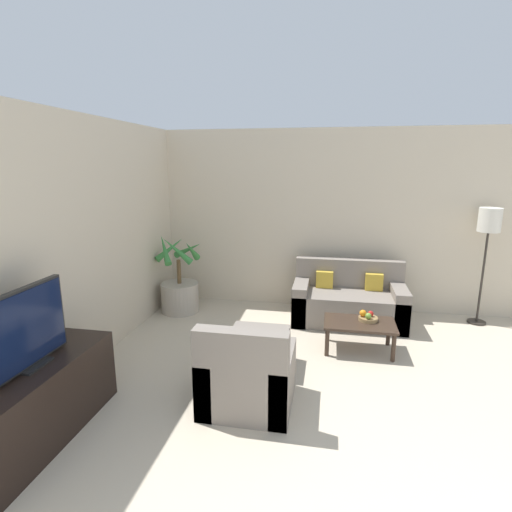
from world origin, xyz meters
name	(u,v)px	position (x,y,z in m)	size (l,w,h in m)	color
wall_back	(399,223)	(0.00, 5.90, 1.35)	(8.66, 0.06, 2.70)	beige
wall_left	(41,258)	(-3.56, 2.93, 1.35)	(0.06, 7.47, 2.70)	beige
tv_console	(37,403)	(-3.23, 2.29, 0.32)	(0.52, 1.46, 0.64)	black
television	(28,328)	(-3.22, 2.29, 0.96)	(0.18, 0.78, 0.64)	black
potted_palm	(180,290)	(-3.17, 5.25, 0.34)	(0.71, 0.70, 1.20)	#ADA393
sofa_loveseat	(348,302)	(-0.69, 5.31, 0.29)	(1.53, 0.77, 0.85)	gray
floor_lamp	(489,228)	(1.10, 5.58, 1.36)	(0.28, 0.28, 1.62)	#2D2823
coffee_table	(359,326)	(-0.59, 4.40, 0.31)	(0.83, 0.52, 0.36)	#38281E
fruit_bowl	(368,319)	(-0.49, 4.47, 0.38)	(0.23, 0.23, 0.05)	#997A4C
apple_red	(371,314)	(-0.46, 4.50, 0.44)	(0.07, 0.07, 0.07)	red
apple_green	(368,316)	(-0.49, 4.41, 0.44)	(0.07, 0.07, 0.07)	olive
orange_fruit	(363,313)	(-0.55, 4.48, 0.44)	(0.08, 0.08, 0.08)	orange
armchair	(247,378)	(-1.67, 3.05, 0.28)	(0.81, 0.76, 0.85)	gray
ottoman	(259,349)	(-1.70, 3.80, 0.20)	(0.64, 0.53, 0.40)	gray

